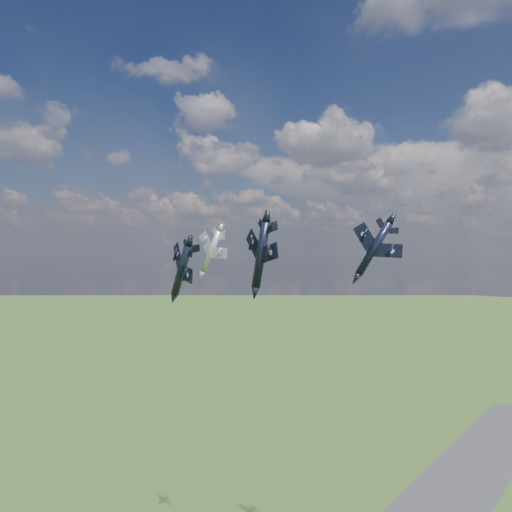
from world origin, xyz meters
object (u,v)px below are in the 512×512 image
Objects in this scene: jet_lead_navy at (181,270)px; jet_right_navy at (261,255)px; jet_left_silver at (211,251)px; jet_high_navy at (374,249)px.

jet_lead_navy is 1.14× the size of jet_right_navy.
jet_left_silver is at bearing 128.84° from jet_lead_navy.
jet_lead_navy is at bearing -172.41° from jet_right_navy.
jet_high_navy is 1.17× the size of jet_left_silver.
jet_lead_navy is at bearing -70.58° from jet_left_silver.
jet_left_silver is at bearing 168.34° from jet_right_navy.
jet_right_navy is 29.65m from jet_left_silver.
jet_right_navy is 28.41m from jet_high_navy.
jet_left_silver is (-3.40, 10.92, 3.25)m from jet_lead_navy.
jet_lead_navy is 1.18× the size of jet_left_silver.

